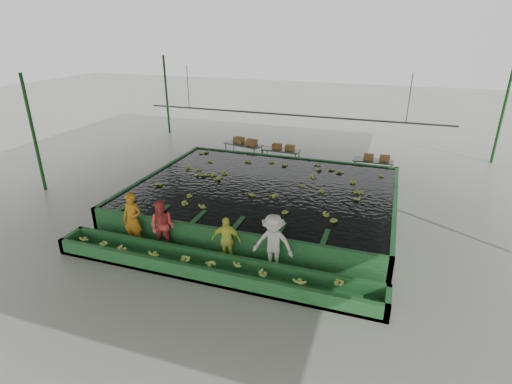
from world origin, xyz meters
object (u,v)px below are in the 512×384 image
(worker_a, at_px, (132,220))
(box_stack_left, at_px, (245,144))
(worker_b, at_px, (162,226))
(packing_table_mid, at_px, (281,158))
(worker_d, at_px, (273,244))
(box_stack_right, at_px, (376,160))
(flotation_tank, at_px, (264,196))
(packing_table_left, at_px, (244,152))
(sorting_trough, at_px, (210,268))
(box_stack_mid, at_px, (283,149))
(worker_c, at_px, (226,240))
(packing_table_right, at_px, (372,168))

(worker_a, bearing_deg, box_stack_left, 85.72)
(worker_b, relative_size, packing_table_mid, 0.89)
(worker_d, distance_m, box_stack_right, 9.50)
(flotation_tank, xyz_separation_m, packing_table_left, (-2.85, 5.23, 0.02))
(sorting_trough, height_order, packing_table_mid, packing_table_mid)
(worker_b, xyz_separation_m, box_stack_right, (5.97, 9.21, -0.01))
(flotation_tank, height_order, sorting_trough, flotation_tank)
(packing_table_mid, distance_m, box_stack_left, 2.10)
(worker_d, distance_m, packing_table_mid, 9.66)
(packing_table_left, bearing_deg, flotation_tank, -61.43)
(flotation_tank, distance_m, worker_d, 4.63)
(flotation_tank, relative_size, box_stack_mid, 8.72)
(packing_table_left, bearing_deg, worker_c, -72.35)
(worker_a, bearing_deg, packing_table_mid, 73.55)
(worker_a, xyz_separation_m, box_stack_left, (0.34, 9.55, 0.02))
(worker_c, distance_m, box_stack_left, 9.99)
(worker_c, height_order, packing_table_left, worker_c)
(worker_a, bearing_deg, packing_table_left, 86.25)
(sorting_trough, distance_m, worker_b, 2.23)
(box_stack_mid, distance_m, box_stack_right, 4.62)
(worker_a, bearing_deg, box_stack_right, 50.22)
(box_stack_left, bearing_deg, flotation_tank, -62.27)
(packing_table_right, bearing_deg, box_stack_left, 176.76)
(flotation_tank, relative_size, worker_b, 5.84)
(flotation_tank, height_order, worker_b, worker_b)
(worker_c, bearing_deg, box_stack_mid, 85.75)
(box_stack_left, xyz_separation_m, box_stack_mid, (2.13, -0.13, -0.06))
(worker_d, xyz_separation_m, box_stack_right, (2.33, 9.21, -0.07))
(flotation_tank, relative_size, box_stack_right, 8.41)
(sorting_trough, relative_size, worker_c, 6.59)
(box_stack_right, bearing_deg, worker_a, -127.52)
(worker_b, height_order, packing_table_left, worker_b)
(sorting_trough, distance_m, packing_table_left, 10.71)
(sorting_trough, distance_m, box_stack_left, 10.73)
(worker_d, bearing_deg, worker_a, 177.50)
(packing_table_mid, bearing_deg, worker_d, -75.68)
(packing_table_left, xyz_separation_m, box_stack_right, (6.83, -0.31, 0.38))
(worker_b, distance_m, box_stack_left, 9.58)
(worker_b, height_order, worker_d, worker_d)
(packing_table_mid, bearing_deg, worker_a, -104.19)
(box_stack_mid, bearing_deg, box_stack_right, -2.53)
(flotation_tank, height_order, packing_table_mid, flotation_tank)
(flotation_tank, height_order, box_stack_right, box_stack_right)
(worker_c, distance_m, box_stack_right, 9.97)
(worker_c, bearing_deg, worker_a, 170.79)
(worker_a, relative_size, worker_d, 1.00)
(box_stack_left, bearing_deg, worker_a, -92.02)
(packing_table_mid, bearing_deg, worker_b, -97.70)
(worker_d, relative_size, box_stack_right, 1.54)
(worker_b, relative_size, worker_d, 0.94)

